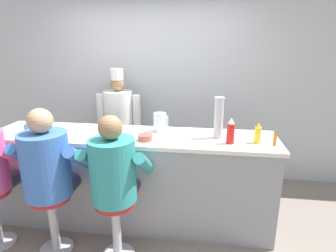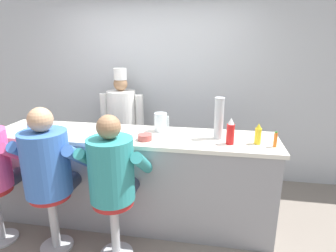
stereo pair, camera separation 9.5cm
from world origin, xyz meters
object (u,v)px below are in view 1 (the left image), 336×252
Objects in this scene: diner_seated_teal at (114,174)px; water_pitcher_clear at (160,122)px; breakfast_plate at (112,132)px; cereal_bowl at (145,137)px; hot_sauce_bottle_orange at (275,138)px; coffee_mug_blue at (28,128)px; mustard_bottle_yellow at (258,133)px; ketchup_bottle_red at (231,131)px; diner_seated_blue at (49,168)px; cup_stack_steel at (219,118)px; cook_in_whites_near at (119,121)px.

water_pitcher_clear is at bearing 68.29° from diner_seated_teal.
cereal_bowl reaches higher than breakfast_plate.
hot_sauce_bottle_orange reaches higher than coffee_mug_blue.
mustard_bottle_yellow is at bearing 3.94° from cereal_bowl.
hot_sauce_bottle_orange is at bearing -5.63° from breakfast_plate.
hot_sauce_bottle_orange is at bearing -1.16° from ketchup_bottle_red.
diner_seated_teal is at bearing -0.20° from diner_seated_blue.
diner_seated_teal is at bearing -24.67° from coffee_mug_blue.
hot_sauce_bottle_orange is at bearing 11.82° from diner_seated_blue.
breakfast_plate is at bearing 4.51° from coffee_mug_blue.
cup_stack_steel reaches higher than ketchup_bottle_red.
cook_in_whites_near reaches higher than cereal_bowl.
hot_sauce_bottle_orange is 0.10× the size of diner_seated_blue.
diner_seated_blue is (-1.89, -0.48, -0.26)m from mustard_bottle_yellow.
diner_seated_teal is (-0.90, -0.59, -0.39)m from cup_stack_steel.
ketchup_bottle_red is 0.83m from cereal_bowl.
coffee_mug_blue is (-1.32, 0.11, 0.01)m from cereal_bowl.
cook_in_whites_near reaches higher than mustard_bottle_yellow.
cup_stack_steel is (2.03, 0.07, 0.17)m from coffee_mug_blue.
mustard_bottle_yellow is 0.90× the size of breakfast_plate.
cup_stack_steel is at bearing 1.99° from coffee_mug_blue.
breakfast_plate is at bearing 172.90° from ketchup_bottle_red.
cereal_bowl is at bearing -176.06° from mustard_bottle_yellow.
water_pitcher_clear is 0.13× the size of cook_in_whites_near.
coffee_mug_blue is 0.07× the size of cook_in_whites_near.
mustard_bottle_yellow is 1.38× the size of hot_sauce_bottle_orange.
cook_in_whites_near is (-1.45, 1.11, -0.25)m from ketchup_bottle_red.
hot_sauce_bottle_orange is 0.65× the size of breakfast_plate.
mustard_bottle_yellow reaches higher than cereal_bowl.
ketchup_bottle_red reaches higher than mustard_bottle_yellow.
ketchup_bottle_red is at bearing -7.10° from breakfast_plate.
cereal_bowl is at bearing -165.87° from cup_stack_steel.
cook_in_whites_near reaches higher than hot_sauce_bottle_orange.
coffee_mug_blue is (-1.42, -0.20, -0.06)m from water_pitcher_clear.
cook_in_whites_near reaches higher than diner_seated_teal.
ketchup_bottle_red is 1.26× the size of water_pitcher_clear.
cook_in_whites_near is (-1.71, 1.06, -0.23)m from mustard_bottle_yellow.
ketchup_bottle_red is 0.26m from mustard_bottle_yellow.
water_pitcher_clear reaches higher than cereal_bowl.
diner_seated_teal is at bearing -111.71° from water_pitcher_clear.
ketchup_bottle_red reaches higher than coffee_mug_blue.
cereal_bowl is at bearing -178.02° from ketchup_bottle_red.
water_pitcher_clear is at bearing 8.23° from coffee_mug_blue.
water_pitcher_clear is at bearing 72.69° from cereal_bowl.
hot_sauce_bottle_orange is 1.51m from diner_seated_teal.
cup_stack_steel is at bearing 33.08° from diner_seated_teal.
water_pitcher_clear is at bearing 38.53° from diner_seated_blue.
cereal_bowl is (0.40, -0.18, 0.02)m from breakfast_plate.
cook_in_whites_near is at bearing 149.02° from hot_sauce_bottle_orange.
mustard_bottle_yellow is at bearing -13.64° from water_pitcher_clear.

